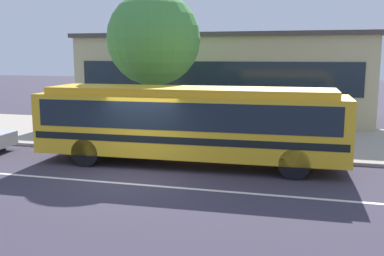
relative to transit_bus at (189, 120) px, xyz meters
The scene contains 9 objects.
ground_plane 2.90m from the transit_bus, 122.72° to the right, with size 120.00×120.00×0.00m, color #393341.
sidewalk_slab 5.72m from the transit_bus, 103.66° to the left, with size 60.00×8.00×0.12m, color #A3988A.
lane_stripe_center 3.50m from the transit_bus, 114.72° to the right, with size 56.00×0.16×0.01m, color silver.
transit_bus is the anchor object (origin of this frame).
pedestrian_waiting_near_sign 3.39m from the transit_bus, 116.94° to the left, with size 0.38×0.38×1.72m.
pedestrian_walking_along_curb 3.56m from the transit_bus, 34.88° to the left, with size 0.48×0.48×1.65m.
bus_stop_sign 4.41m from the transit_bus, 25.64° to the left, with size 0.10×0.44×2.55m.
street_tree_near_stop 5.65m from the transit_bus, 124.58° to the left, with size 4.15×4.15×6.57m.
station_building 11.71m from the transit_bus, 94.78° to the left, with size 17.01×6.81×5.10m.
Camera 1 is at (5.45, -13.10, 3.93)m, focal length 41.84 mm.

